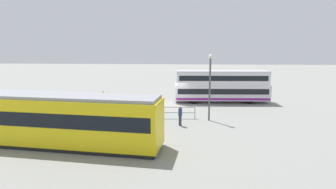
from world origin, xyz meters
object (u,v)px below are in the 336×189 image
(info_sign, at_px, (103,98))
(double_decker_bus, at_px, (221,86))
(street_lamp, at_px, (210,82))
(pedestrian_near_railing, at_px, (119,102))
(pedestrian_crossing, at_px, (180,114))
(tram_yellow, at_px, (53,119))

(info_sign, bearing_deg, double_decker_bus, -150.07)
(double_decker_bus, relative_size, street_lamp, 1.90)
(street_lamp, bearing_deg, pedestrian_near_railing, -16.56)
(info_sign, bearing_deg, pedestrian_crossing, 157.00)
(pedestrian_near_railing, xyz_separation_m, info_sign, (1.21, 1.30, 0.62))
(tram_yellow, distance_m, info_sign, 8.23)
(pedestrian_near_railing, height_order, pedestrian_crossing, pedestrian_near_railing)
(pedestrian_near_railing, xyz_separation_m, street_lamp, (-8.83, 2.63, 2.47))
(pedestrian_crossing, bearing_deg, pedestrian_near_railing, -35.46)
(tram_yellow, distance_m, pedestrian_near_railing, 9.73)
(double_decker_bus, relative_size, tram_yellow, 0.76)
(tram_yellow, bearing_deg, info_sign, -95.00)
(tram_yellow, bearing_deg, pedestrian_crossing, -148.66)
(tram_yellow, distance_m, pedestrian_crossing, 9.67)
(info_sign, bearing_deg, tram_yellow, 85.00)
(pedestrian_near_railing, xyz_separation_m, pedestrian_crossing, (-6.30, 4.49, -0.02))
(pedestrian_crossing, bearing_deg, tram_yellow, 31.34)
(double_decker_bus, xyz_separation_m, pedestrian_near_railing, (10.95, 5.70, -0.93))
(info_sign, distance_m, street_lamp, 10.30)
(tram_yellow, xyz_separation_m, pedestrian_near_railing, (-1.93, -9.50, -0.77))
(double_decker_bus, height_order, tram_yellow, double_decker_bus)
(pedestrian_near_railing, bearing_deg, street_lamp, 163.44)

